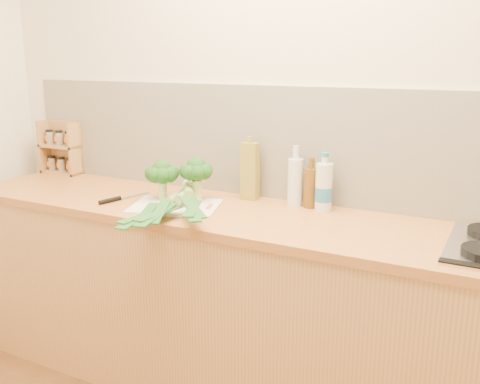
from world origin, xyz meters
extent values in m
plane|color=beige|center=(0.00, 1.50, 1.30)|extent=(3.50, 0.00, 3.50)
cube|color=silver|center=(0.00, 1.49, 1.17)|extent=(3.20, 0.02, 0.54)
cube|color=tan|center=(0.00, 1.20, 0.43)|extent=(3.20, 0.60, 0.86)
cube|color=#B98236|center=(0.00, 1.20, 0.88)|extent=(3.20, 0.62, 0.04)
cube|color=white|center=(-0.43, 1.12, 0.91)|extent=(0.46, 0.39, 0.01)
cylinder|color=#A7C472|center=(-0.54, 1.18, 0.95)|extent=(0.04, 0.04, 0.08)
sphere|color=#11380F|center=(-0.54, 1.18, 1.05)|extent=(0.10, 0.10, 0.10)
sphere|color=#11380F|center=(-0.50, 1.18, 1.04)|extent=(0.07, 0.07, 0.07)
sphere|color=#11380F|center=(-0.52, 1.22, 1.04)|extent=(0.07, 0.07, 0.07)
sphere|color=#11380F|center=(-0.55, 1.22, 1.04)|extent=(0.07, 0.07, 0.07)
sphere|color=#11380F|center=(-0.58, 1.20, 1.04)|extent=(0.07, 0.07, 0.07)
sphere|color=#11380F|center=(-0.58, 1.16, 1.04)|extent=(0.07, 0.07, 0.07)
sphere|color=#11380F|center=(-0.55, 1.14, 1.04)|extent=(0.07, 0.07, 0.07)
sphere|color=#11380F|center=(-0.52, 1.14, 1.04)|extent=(0.07, 0.07, 0.07)
cylinder|color=#A7C472|center=(-0.39, 1.23, 0.96)|extent=(0.05, 0.05, 0.10)
sphere|color=#11380F|center=(-0.39, 1.23, 1.07)|extent=(0.10, 0.10, 0.10)
sphere|color=#11380F|center=(-0.34, 1.23, 1.05)|extent=(0.07, 0.07, 0.07)
sphere|color=#11380F|center=(-0.36, 1.27, 1.05)|extent=(0.07, 0.07, 0.07)
sphere|color=#11380F|center=(-0.40, 1.28, 1.05)|extent=(0.07, 0.07, 0.07)
sphere|color=#11380F|center=(-0.43, 1.25, 1.05)|extent=(0.07, 0.07, 0.07)
sphere|color=#11380F|center=(-0.43, 1.22, 1.05)|extent=(0.07, 0.07, 0.07)
sphere|color=#11380F|center=(-0.40, 1.19, 1.05)|extent=(0.07, 0.07, 0.07)
sphere|color=#11380F|center=(-0.36, 1.20, 1.05)|extent=(0.07, 0.07, 0.07)
cylinder|color=white|center=(-0.48, 1.31, 0.93)|extent=(0.06, 0.14, 0.04)
cylinder|color=#799F4F|center=(-0.46, 1.17, 0.93)|extent=(0.07, 0.17, 0.04)
cube|color=#1B4518|center=(-0.41, 0.86, 0.93)|extent=(0.05, 0.30, 0.02)
cube|color=#1B4518|center=(-0.41, 0.84, 0.94)|extent=(0.10, 0.34, 0.01)
cube|color=#1B4518|center=(-0.41, 0.87, 0.94)|extent=(0.14, 0.28, 0.02)
cylinder|color=white|center=(-0.44, 1.29, 0.95)|extent=(0.07, 0.13, 0.04)
cylinder|color=#799F4F|center=(-0.41, 1.16, 0.95)|extent=(0.07, 0.16, 0.04)
cube|color=#1B4518|center=(-0.34, 0.87, 0.95)|extent=(0.06, 0.30, 0.02)
cube|color=#1B4518|center=(-0.34, 0.85, 0.95)|extent=(0.13, 0.34, 0.01)
cube|color=#1B4518|center=(-0.34, 0.88, 0.96)|extent=(0.16, 0.27, 0.02)
cylinder|color=white|center=(-0.46, 1.26, 0.97)|extent=(0.09, 0.11, 0.04)
cylinder|color=#799F4F|center=(-0.39, 1.17, 0.97)|extent=(0.11, 0.13, 0.04)
cube|color=#1B4518|center=(-0.22, 0.94, 0.97)|extent=(0.17, 0.29, 0.02)
cube|color=#1B4518|center=(-0.21, 0.92, 0.97)|extent=(0.24, 0.30, 0.01)
cube|color=#1B4518|center=(-0.23, 0.95, 0.97)|extent=(0.24, 0.22, 0.02)
cube|color=silver|center=(-0.73, 1.20, 0.90)|extent=(0.07, 0.18, 0.00)
cylinder|color=black|center=(-0.76, 1.05, 0.91)|extent=(0.05, 0.12, 0.02)
cube|color=#AD824A|center=(-1.45, 1.47, 1.05)|extent=(0.26, 0.02, 0.31)
cube|color=#AD824A|center=(-1.45, 1.43, 0.91)|extent=(0.26, 0.10, 0.02)
cube|color=#AD824A|center=(-1.45, 1.43, 1.06)|extent=(0.26, 0.10, 0.02)
cube|color=#AD824A|center=(-1.57, 1.43, 1.05)|extent=(0.01, 0.10, 0.31)
cube|color=#AD824A|center=(-1.33, 1.43, 1.05)|extent=(0.01, 0.10, 0.31)
cylinder|color=gray|center=(-1.53, 1.43, 0.95)|extent=(0.04, 0.04, 0.07)
cylinder|color=gray|center=(-1.45, 1.43, 0.95)|extent=(0.04, 0.04, 0.07)
cylinder|color=gray|center=(-1.37, 1.43, 0.95)|extent=(0.04, 0.04, 0.07)
cylinder|color=gray|center=(-1.53, 1.43, 1.11)|extent=(0.04, 0.04, 0.07)
cylinder|color=gray|center=(-1.45, 1.43, 1.11)|extent=(0.04, 0.04, 0.07)
cylinder|color=gray|center=(-1.37, 1.43, 1.11)|extent=(0.04, 0.04, 0.07)
cube|color=olive|center=(-0.20, 1.41, 1.04)|extent=(0.08, 0.05, 0.28)
cylinder|color=olive|center=(-0.20, 1.41, 1.19)|extent=(0.02, 0.02, 0.03)
cylinder|color=silver|center=(0.04, 1.41, 1.01)|extent=(0.07, 0.07, 0.22)
cylinder|color=silver|center=(0.04, 1.41, 1.15)|extent=(0.03, 0.03, 0.06)
cylinder|color=brown|center=(0.11, 1.42, 0.99)|extent=(0.06, 0.06, 0.18)
cylinder|color=brown|center=(0.11, 1.42, 1.11)|extent=(0.03, 0.03, 0.05)
cylinder|color=silver|center=(0.18, 1.40, 1.01)|extent=(0.08, 0.08, 0.21)
cylinder|color=silver|center=(0.18, 1.40, 1.13)|extent=(0.03, 0.03, 0.03)
cylinder|color=teal|center=(0.18, 1.40, 0.97)|extent=(0.08, 0.08, 0.06)
camera|label=1|loc=(0.92, -0.82, 1.57)|focal=40.00mm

